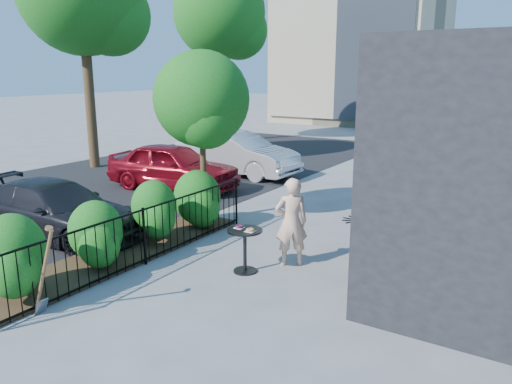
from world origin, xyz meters
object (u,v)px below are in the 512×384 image
Objects in this scene: shovel at (44,276)px; street_tree_far at (220,19)px; car_darkgrey at (55,210)px; cafe_table at (245,243)px; woman at (291,222)px; car_red at (173,166)px; car_silver at (237,154)px; patio_tree at (203,105)px.

street_tree_far is at bearing 118.15° from shovel.
street_tree_far reaches higher than car_darkgrey.
cafe_table is 0.51× the size of woman.
car_silver reaches higher than car_red.
patio_tree is 3.83m from woman.
cafe_table is 8.64m from car_silver.
shovel is at bearing -78.97° from patio_tree.
street_tree_far is 11.47m from car_red.
cafe_table is 0.20× the size of car_darkgrey.
street_tree_far is 9.62m from car_silver.
car_silver is at bearing -15.55° from car_red.
woman is 0.40× the size of car_red.
car_red is at bearing 4.73° from car_darkgrey.
car_darkgrey is (-5.07, -1.31, -0.22)m from woman.
car_red is at bearing -62.09° from street_tree_far.
shovel is at bearing 22.12° from woman.
shovel is at bearing -117.21° from cafe_table.
cafe_table is 0.58× the size of shovel.
woman reaches higher than car_red.
woman is 4.24m from shovel.
street_tree_far is at bearing 16.63° from car_darkgrey.
car_darkgrey is (0.88, -4.80, -0.10)m from car_red.
cafe_table is 0.21× the size of car_red.
shovel is 10.59m from car_silver.
street_tree_far reaches higher than car_red.
woman is at bearing -136.55° from car_silver.
car_silver is at bearing -2.16° from car_darkgrey.
patio_tree reaches higher than shovel.
shovel is (-2.05, -3.71, -0.18)m from woman.
street_tree_far is at bearing 41.99° from car_silver.
shovel is at bearing -134.06° from car_darkgrey.
street_tree_far is 5.63× the size of shovel.
cafe_table is at bearing -52.41° from street_tree_far.
car_red is 2.84m from car_silver.
car_darkgrey is at bearing -172.89° from cafe_table.
street_tree_far reaches higher than woman.
patio_tree is 4.18m from car_red.
patio_tree is at bearing -133.82° from car_red.
car_red is (-5.42, 4.23, 0.15)m from cafe_table.
shovel is at bearing -61.85° from street_tree_far.
shovel reaches higher than car_red.
car_red is (4.78, -9.03, -5.21)m from street_tree_far.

